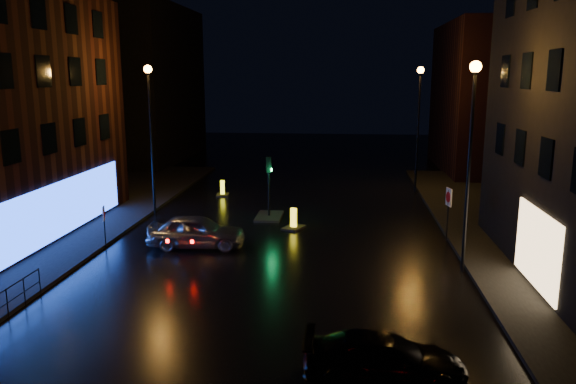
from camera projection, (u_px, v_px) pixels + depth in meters
The scene contains 13 objects.
ground at pixel (248, 328), 17.74m from camera, with size 120.00×120.00×0.00m, color black.
building_far_left at pixel (141, 84), 51.97m from camera, with size 8.00×16.00×14.00m, color black.
building_far_right at pixel (493, 98), 46.19m from camera, with size 8.00×14.00×12.00m, color black.
street_lamp_lfar at pixel (150, 117), 31.01m from camera, with size 0.44×0.44×8.37m.
street_lamp_rnear at pixel (471, 135), 21.67m from camera, with size 0.44×0.44×8.37m.
street_lamp_rfar at pixel (419, 110), 37.25m from camera, with size 0.44×0.44×8.37m.
traffic_signal at pixel (269, 209), 31.39m from camera, with size 1.40×2.40×3.45m.
silver_hatchback at pixel (197, 231), 25.92m from camera, with size 1.79×4.45×1.52m, color #B4B7BC.
dark_sedan at pixel (385, 359), 14.58m from camera, with size 1.72×4.24×1.23m, color black.
bollard_near at pixel (294, 224), 29.14m from camera, with size 1.26×1.48×1.10m.
bollard_far at pixel (223, 192), 37.18m from camera, with size 0.91×1.25×1.01m.
road_sign_left at pixel (104, 217), 25.51m from camera, with size 0.18×0.48×2.00m.
road_sign_right at pixel (448, 202), 26.57m from camera, with size 0.18×0.63×2.61m.
Camera 1 is at (2.94, -16.27, 7.85)m, focal length 35.00 mm.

